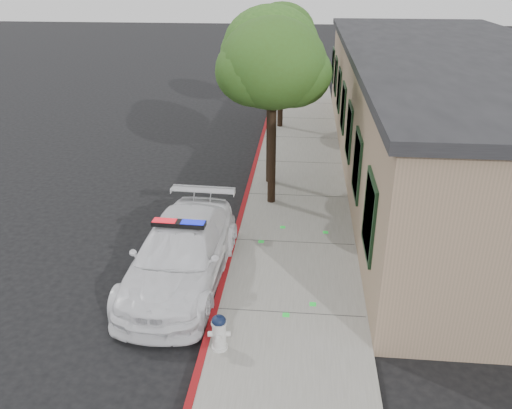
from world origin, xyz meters
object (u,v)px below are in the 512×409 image
(police_car, at_px, (181,254))
(clapboard_building, at_px, (450,112))
(street_tree_near, at_px, (273,68))
(fire_hydrant, at_px, (219,332))
(street_tree_mid, at_px, (272,52))
(street_tree_far, at_px, (283,35))

(police_car, bearing_deg, clapboard_building, 48.26)
(street_tree_near, bearing_deg, clapboard_building, 31.20)
(clapboard_building, xyz_separation_m, police_car, (-7.59, -7.83, -1.41))
(fire_hydrant, bearing_deg, street_tree_mid, 81.03)
(police_car, height_order, street_tree_near, street_tree_near)
(street_tree_mid, bearing_deg, street_tree_near, -84.85)
(clapboard_building, xyz_separation_m, street_tree_mid, (-5.97, -1.90, 2.18))
(fire_hydrant, bearing_deg, clapboard_building, 51.74)
(clapboard_building, height_order, street_tree_mid, street_tree_mid)
(street_tree_mid, bearing_deg, street_tree_far, 89.86)
(fire_hydrant, height_order, street_tree_far, street_tree_far)
(clapboard_building, bearing_deg, street_tree_far, 142.42)
(street_tree_near, height_order, street_tree_far, street_tree_near)
(police_car, height_order, fire_hydrant, police_car)
(clapboard_building, height_order, police_car, clapboard_building)
(fire_hydrant, distance_m, street_tree_mid, 9.14)
(police_car, bearing_deg, street_tree_far, 84.87)
(fire_hydrant, bearing_deg, street_tree_near, 79.16)
(street_tree_near, xyz_separation_m, street_tree_mid, (-0.15, 1.63, 0.18))
(street_tree_near, bearing_deg, street_tree_mid, 95.15)
(police_car, relative_size, street_tree_near, 0.94)
(street_tree_far, bearing_deg, police_car, -97.52)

